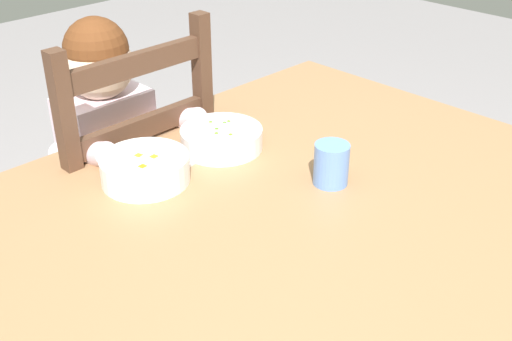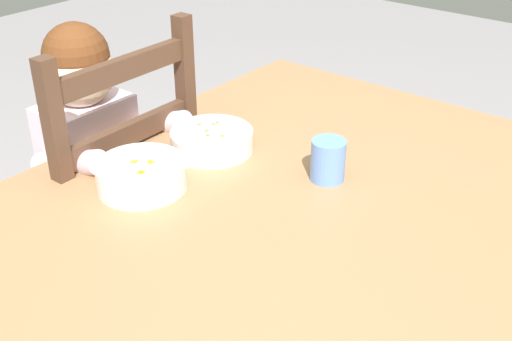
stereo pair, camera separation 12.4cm
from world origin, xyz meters
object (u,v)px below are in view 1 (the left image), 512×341
at_px(bowl_of_peas, 221,138).
at_px(spoon, 175,173).
at_px(child_figure, 114,147).
at_px(dining_chair, 120,204).
at_px(drinking_cup, 330,164).
at_px(dining_table, 293,239).
at_px(bowl_of_carrots, 145,168).

bearing_deg(bowl_of_peas, spoon, -171.78).
xyz_separation_m(child_figure, spoon, (-0.05, -0.31, 0.07)).
relative_size(bowl_of_peas, spoon, 1.36).
relative_size(dining_chair, child_figure, 1.00).
relative_size(child_figure, drinking_cup, 10.83).
bearing_deg(drinking_cup, spoon, 129.31).
height_order(dining_table, spoon, spoon).
relative_size(dining_table, spoon, 9.40).
relative_size(bowl_of_peas, bowl_of_carrots, 1.02).
distance_m(dining_chair, bowl_of_peas, 0.41).
height_order(child_figure, spoon, child_figure).
xyz_separation_m(bowl_of_peas, spoon, (-0.15, -0.02, -0.02)).
distance_m(dining_table, bowl_of_peas, 0.31).
xyz_separation_m(bowl_of_carrots, spoon, (0.06, -0.02, -0.03)).
height_order(dining_chair, spoon, dining_chair).
height_order(bowl_of_carrots, drinking_cup, drinking_cup).
bearing_deg(spoon, drinking_cup, -50.69).
relative_size(dining_table, child_figure, 1.34).
bearing_deg(bowl_of_peas, child_figure, 110.13).
distance_m(dining_chair, drinking_cup, 0.66).
bearing_deg(dining_chair, bowl_of_carrots, -109.86).
bearing_deg(bowl_of_carrots, child_figure, 69.88).
bearing_deg(drinking_cup, child_figure, 105.79).
distance_m(bowl_of_peas, drinking_cup, 0.28).
height_order(child_figure, drinking_cup, child_figure).
distance_m(dining_table, child_figure, 0.57).
bearing_deg(bowl_of_peas, drinking_cup, -79.02).
height_order(dining_chair, bowl_of_peas, dining_chair).
bearing_deg(bowl_of_carrots, spoon, -20.18).
distance_m(bowl_of_peas, spoon, 0.16).
distance_m(dining_table, drinking_cup, 0.17).
height_order(bowl_of_peas, spoon, bowl_of_peas).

